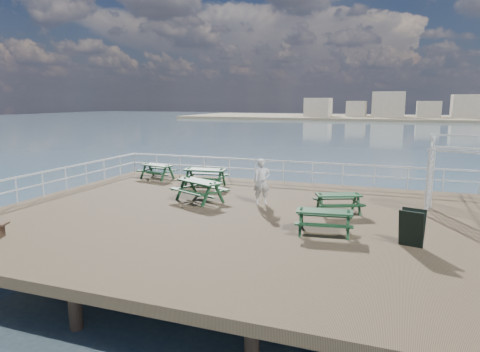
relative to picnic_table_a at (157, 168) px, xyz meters
name	(u,v)px	position (x,y,z in m)	size (l,w,h in m)	color
ground	(235,219)	(6.47, -5.40, -0.69)	(18.00, 14.00, 0.30)	brown
sea_backdrop	(423,115)	(19.01, 128.67, -1.04)	(300.00, 300.00, 9.20)	#425A6F
railing	(256,179)	(6.40, -2.83, 0.33)	(17.77, 13.76, 1.10)	silver
picnic_table_a	(157,168)	(0.00, 0.00, 0.00)	(1.98, 1.73, 0.84)	#163D1D
picnic_table_b	(205,174)	(3.25, -1.00, 0.07)	(2.10, 1.75, 0.95)	#163D1D
picnic_table_c	(339,199)	(9.92, -3.77, -0.03)	(2.02, 1.85, 0.79)	#163D1D
picnic_table_d	(199,186)	(4.32, -3.87, 0.08)	(2.47, 2.28, 0.96)	#163D1D
picnic_table_e	(324,217)	(9.84, -6.46, 0.00)	(1.88, 1.59, 0.83)	#163D1D
trellis_arbor	(463,181)	(14.07, -2.73, 0.75)	(2.53, 1.67, 2.90)	silver
sandwich_board	(412,228)	(12.35, -6.81, -0.01)	(0.75, 0.63, 1.09)	black
person	(262,182)	(6.87, -3.47, 0.37)	(0.66, 0.44, 1.82)	silver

